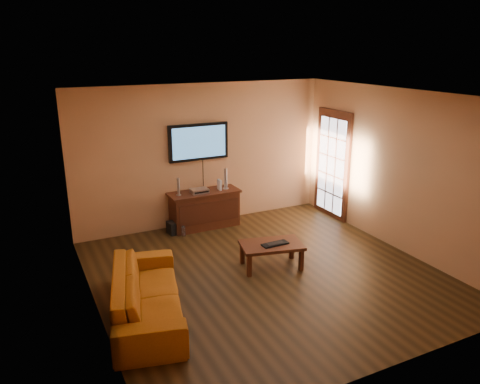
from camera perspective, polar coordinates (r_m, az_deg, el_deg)
ground_plane at (r=7.30m, az=3.18°, el=-9.93°), size 5.00×5.00×0.00m
room_walls at (r=7.22m, az=0.97°, el=4.13°), size 5.00×5.00×5.00m
french_door at (r=9.55m, az=11.19°, el=3.17°), size 0.07×1.02×2.22m
media_console at (r=8.97m, az=-4.34°, el=-2.09°), size 1.36×0.52×0.71m
television at (r=8.83m, az=-5.07°, el=6.09°), size 1.17×0.08×0.69m
coffee_table at (r=7.37m, az=3.86°, el=-6.70°), size 1.06×0.77×0.40m
sofa at (r=6.20m, az=-11.34°, el=-11.24°), size 1.10×2.21×0.83m
speaker_left at (r=8.65m, az=-7.52°, el=0.56°), size 0.09×0.09×0.33m
speaker_right at (r=8.96m, az=-1.76°, el=1.53°), size 0.11×0.11×0.40m
av_receiver at (r=8.80m, az=-4.97°, el=0.16°), size 0.33×0.24×0.07m
game_console at (r=8.92m, az=-2.53°, el=0.88°), size 0.05×0.15×0.20m
subwoofer at (r=8.80m, az=-7.99°, el=-4.30°), size 0.26×0.26×0.23m
bottle at (r=8.63m, az=-6.92°, el=-4.80°), size 0.07×0.07×0.22m
keyboard at (r=7.31m, az=4.30°, el=-6.31°), size 0.43×0.17×0.03m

